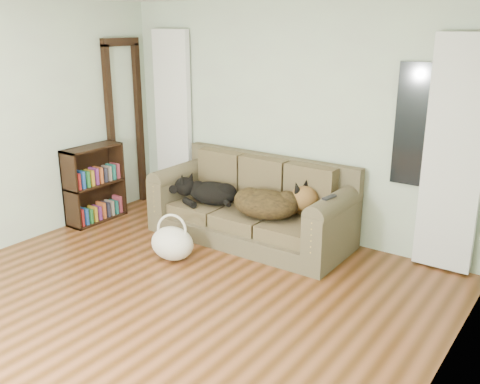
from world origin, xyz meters
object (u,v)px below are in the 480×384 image
Objects in this scene: sofa at (250,201)px; dog_shepherd at (270,205)px; tote_bag at (172,245)px; dog_black_lab at (210,192)px; bookshelf at (94,181)px.

sofa reaches higher than dog_shepherd.
dog_shepherd is 1.58× the size of tote_bag.
sofa is at bearing 6.03° from dog_black_lab.
tote_bag is 1.61m from bookshelf.
sofa is at bearing 22.04° from bookshelf.
dog_black_lab is 0.91m from tote_bag.
tote_bag is at bearing -81.44° from dog_black_lab.
bookshelf is at bearing 168.19° from tote_bag.
tote_bag is (-0.66, -0.84, -0.33)m from dog_shepherd.
dog_shepherd is at bearing -1.94° from dog_black_lab.
sofa is 2.42× the size of bookshelf.
sofa is 1.02m from tote_bag.
dog_shepherd is at bearing -12.82° from sofa.
dog_shepherd reaches higher than dog_black_lab.
sofa is at bearing -21.53° from dog_shepherd.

